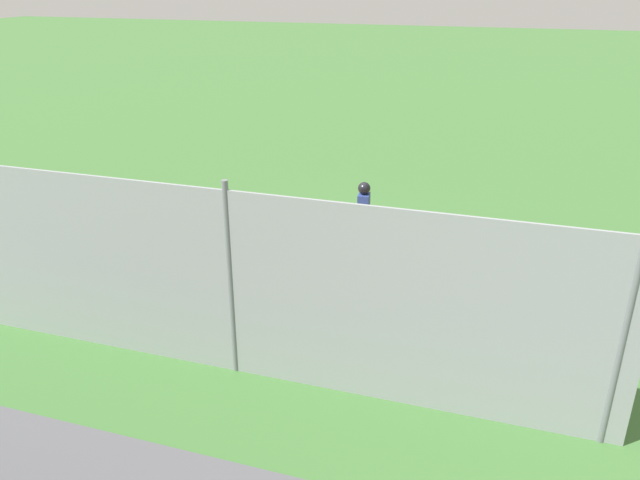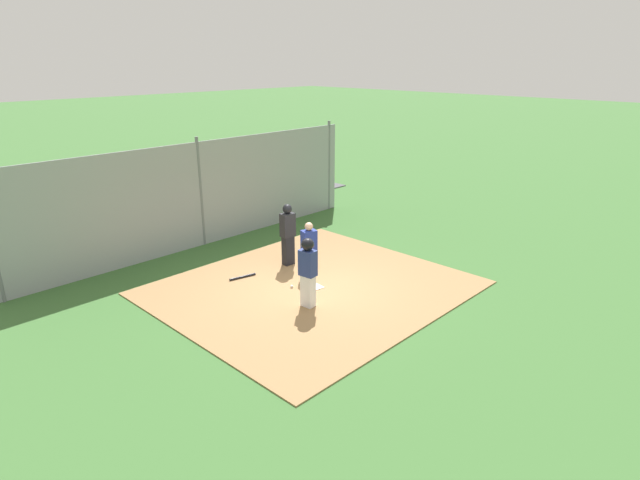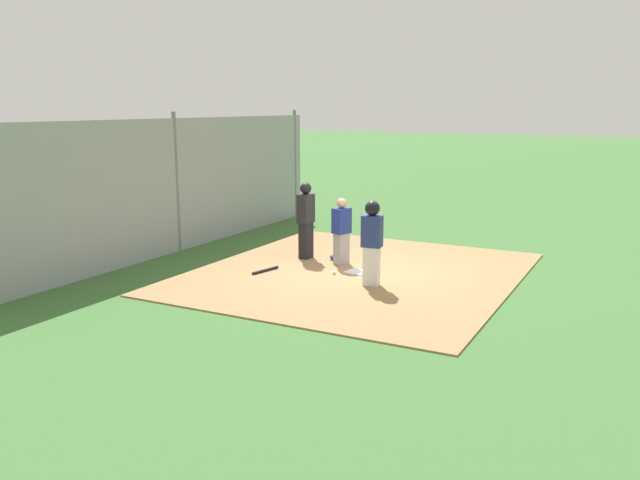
% 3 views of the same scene
% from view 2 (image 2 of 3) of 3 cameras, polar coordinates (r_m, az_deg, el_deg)
% --- Properties ---
extents(ground_plane, '(140.00, 140.00, 0.00)m').
position_cam_2_polar(ground_plane, '(13.39, -0.84, -5.26)').
color(ground_plane, '#3D6B33').
extents(dirt_infield, '(7.20, 6.40, 0.03)m').
position_cam_2_polar(dirt_infield, '(13.39, -0.84, -5.21)').
color(dirt_infield, '#9E774C').
rests_on(dirt_infield, ground_plane).
extents(home_plate, '(0.49, 0.49, 0.02)m').
position_cam_2_polar(home_plate, '(13.37, -0.84, -5.11)').
color(home_plate, white).
rests_on(home_plate, dirt_infield).
extents(catcher, '(0.44, 0.37, 1.48)m').
position_cam_2_polar(catcher, '(13.82, -1.20, -0.94)').
color(catcher, '#9E9EA3').
rests_on(catcher, dirt_infield).
extents(umpire, '(0.40, 0.29, 1.75)m').
position_cam_2_polar(umpire, '(14.53, -3.52, 0.75)').
color(umpire, black).
rests_on(umpire, dirt_infield).
extents(runner, '(0.30, 0.41, 1.68)m').
position_cam_2_polar(runner, '(12.03, -1.33, -3.04)').
color(runner, silver).
rests_on(runner, dirt_infield).
extents(baseball_bat, '(0.74, 0.22, 0.06)m').
position_cam_2_polar(baseball_bat, '(14.06, -8.40, -3.98)').
color(baseball_bat, black).
rests_on(baseball_bat, dirt_infield).
extents(catcher_mask, '(0.24, 0.20, 0.12)m').
position_cam_2_polar(catcher_mask, '(14.50, -1.22, -2.91)').
color(catcher_mask, navy).
rests_on(catcher_mask, dirt_infield).
extents(baseball, '(0.07, 0.07, 0.07)m').
position_cam_2_polar(baseball, '(13.36, -3.09, -5.04)').
color(baseball, white).
rests_on(baseball, dirt_infield).
extents(backstop_fence, '(12.00, 0.10, 3.35)m').
position_cam_2_polar(backstop_fence, '(16.42, -12.83, 4.84)').
color(backstop_fence, '#93999E').
rests_on(backstop_fence, ground_plane).
extents(parking_lot, '(18.00, 5.20, 0.04)m').
position_cam_2_polar(parking_lot, '(20.74, -19.62, 2.63)').
color(parking_lot, '#515156').
rests_on(parking_lot, ground_plane).
extents(parked_car_green, '(4.42, 2.38, 1.28)m').
position_cam_2_polar(parked_car_green, '(22.58, -13.12, 6.11)').
color(parked_car_green, '#235B38').
rests_on(parked_car_green, parking_lot).
extents(parked_car_red, '(4.27, 2.02, 1.28)m').
position_cam_2_polar(parked_car_red, '(21.24, -19.19, 4.72)').
color(parked_car_red, maroon).
rests_on(parked_car_red, parking_lot).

